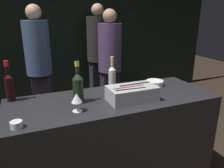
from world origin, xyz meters
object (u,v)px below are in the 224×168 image
candle_votive (16,125)px  red_wine_bottle_tall (9,85)px  person_grey_polo (39,62)px  person_blond_tee (98,51)px  ice_bin_with_bottles (132,93)px  wine_glass (77,99)px  bowl_white (155,83)px  person_in_hoodie (110,60)px  champagne_bottle (78,86)px  rose_wine_bottle (112,76)px

candle_votive → red_wine_bottle_tall: bearing=94.7°
person_grey_polo → person_blond_tee: bearing=157.6°
ice_bin_with_bottles → red_wine_bottle_tall: red_wine_bottle_tall is taller
wine_glass → candle_votive: size_ratio=1.86×
person_grey_polo → bowl_white: bearing=80.4°
bowl_white → person_blond_tee: size_ratio=0.10×
ice_bin_with_bottles → person_in_hoodie: size_ratio=0.24×
bowl_white → champagne_bottle: champagne_bottle is taller
bowl_white → candle_votive: (-1.33, -0.42, -0.00)m
person_in_hoodie → person_grey_polo: bearing=-79.8°
bowl_white → candle_votive: bowl_white is taller
bowl_white → person_grey_polo: bearing=126.2°
champagne_bottle → rose_wine_bottle: bearing=26.7°
champagne_bottle → person_in_hoodie: bearing=59.3°
ice_bin_with_bottles → candle_votive: ice_bin_with_bottles is taller
candle_votive → champagne_bottle: (0.48, 0.27, 0.12)m
candle_votive → person_blond_tee: person_blond_tee is taller
person_in_hoodie → wine_glass: bearing=-12.8°
person_in_hoodie → red_wine_bottle_tall: bearing=-32.5°
red_wine_bottle_tall → champagne_bottle: champagne_bottle is taller
rose_wine_bottle → person_in_hoodie: bearing=69.2°
bowl_white → champagne_bottle: (-0.85, -0.15, 0.12)m
ice_bin_with_bottles → bowl_white: bearing=33.9°
bowl_white → red_wine_bottle_tall: bearing=175.7°
candle_votive → person_in_hoodie: bearing=52.0°
person_in_hoodie → champagne_bottle: bearing=-14.0°
wine_glass → ice_bin_with_bottles: bearing=4.9°
person_in_hoodie → person_grey_polo: (-1.06, 0.12, 0.03)m
candle_votive → red_wine_bottle_tall: (-0.04, 0.52, 0.12)m
rose_wine_bottle → person_blond_tee: size_ratio=0.18×
person_blond_tee → person_grey_polo: person_blond_tee is taller
candle_votive → person_in_hoodie: (1.35, 1.72, -0.01)m
champagne_bottle → person_blond_tee: size_ratio=0.19×
bowl_white → rose_wine_bottle: rose_wine_bottle is taller
ice_bin_with_bottles → person_blond_tee: bearing=78.6°
candle_votive → person_blond_tee: 2.67m
person_grey_polo → red_wine_bottle_tall: bearing=30.0°
bowl_white → person_grey_polo: person_grey_polo is taller
wine_glass → person_in_hoodie: (0.92, 1.62, -0.09)m
candle_votive → champagne_bottle: size_ratio=0.22×
rose_wine_bottle → red_wine_bottle_tall: (-0.91, 0.06, 0.01)m
rose_wine_bottle → person_in_hoodie: 1.35m
candle_votive → rose_wine_bottle: 0.99m
ice_bin_with_bottles → champagne_bottle: size_ratio=1.17×
champagne_bottle → person_blond_tee: bearing=66.8°
red_wine_bottle_tall → person_in_hoodie: size_ratio=0.20×
ice_bin_with_bottles → rose_wine_bottle: (-0.05, 0.32, 0.06)m
ice_bin_with_bottles → rose_wine_bottle: size_ratio=1.26×
rose_wine_bottle → person_blond_tee: 1.91m
red_wine_bottle_tall → champagne_bottle: bearing=-25.7°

